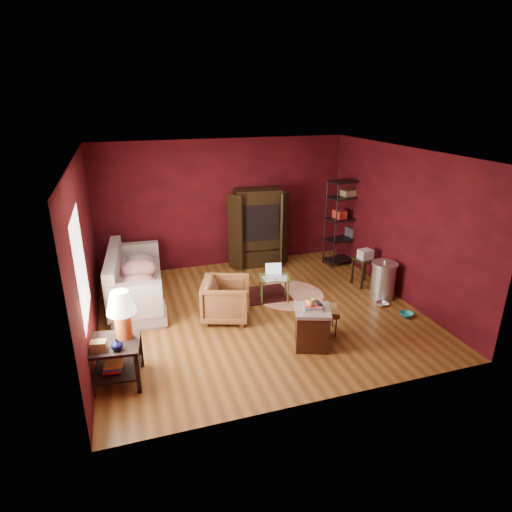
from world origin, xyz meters
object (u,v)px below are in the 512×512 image
(laptop_desk, at_px, (274,279))
(wire_shelving, at_px, (347,218))
(tv_armoire, at_px, (258,226))
(armchair, at_px, (226,298))
(sofa, at_px, (137,282))
(hamper, at_px, (312,327))
(side_table, at_px, (118,329))

(laptop_desk, relative_size, wire_shelving, 0.36)
(tv_armoire, bearing_deg, armchair, -114.91)
(sofa, relative_size, tv_armoire, 1.27)
(hamper, xyz_separation_m, wire_shelving, (2.22, 2.99, 0.72))
(tv_armoire, bearing_deg, sofa, -151.43)
(side_table, distance_m, laptop_desk, 3.23)
(hamper, bearing_deg, sofa, 136.77)
(armchair, xyz_separation_m, side_table, (-1.75, -1.21, 0.37))
(armchair, bearing_deg, side_table, 144.20)
(armchair, height_order, tv_armoire, tv_armoire)
(sofa, bearing_deg, hamper, -131.97)
(sofa, distance_m, tv_armoire, 3.01)
(sofa, height_order, side_table, side_table)
(sofa, relative_size, wire_shelving, 1.15)
(hamper, height_order, tv_armoire, tv_armoire)
(hamper, relative_size, wire_shelving, 0.38)
(side_table, relative_size, tv_armoire, 0.74)
(sofa, xyz_separation_m, armchair, (1.43, -1.07, -0.04))
(armchair, xyz_separation_m, wire_shelving, (3.25, 1.75, 0.66))
(hamper, xyz_separation_m, tv_armoire, (0.27, 3.49, 0.57))
(sofa, relative_size, laptop_desk, 3.18)
(armchair, distance_m, wire_shelving, 3.75)
(armchair, height_order, laptop_desk, armchair)
(wire_shelving, bearing_deg, side_table, -158.74)
(sofa, bearing_deg, armchair, -125.53)
(hamper, bearing_deg, wire_shelving, 53.49)
(sofa, xyz_separation_m, side_table, (-0.32, -2.28, 0.34))
(wire_shelving, bearing_deg, hamper, -135.85)
(laptop_desk, bearing_deg, hamper, -76.31)
(tv_armoire, distance_m, wire_shelving, 2.02)
(laptop_desk, bearing_deg, sofa, 178.34)
(armchair, height_order, wire_shelving, wire_shelving)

